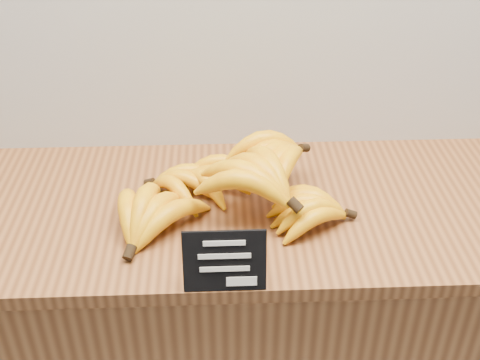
% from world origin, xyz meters
% --- Properties ---
extents(counter, '(1.40, 0.50, 0.90)m').
position_xyz_m(counter, '(-0.12, 2.75, 0.45)').
color(counter, '#925A2F').
rests_on(counter, ground).
extents(counter_top, '(1.42, 0.54, 0.03)m').
position_xyz_m(counter_top, '(-0.12, 2.75, 0.92)').
color(counter_top, brown).
rests_on(counter_top, counter).
extents(chalkboard_sign, '(0.15, 0.03, 0.11)m').
position_xyz_m(chalkboard_sign, '(-0.16, 2.50, 0.99)').
color(chalkboard_sign, black).
rests_on(chalkboard_sign, counter_top).
extents(banana_pile, '(0.55, 0.36, 0.13)m').
position_xyz_m(banana_pile, '(-0.15, 2.73, 0.99)').
color(banana_pile, '#EEAA09').
rests_on(banana_pile, counter_top).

